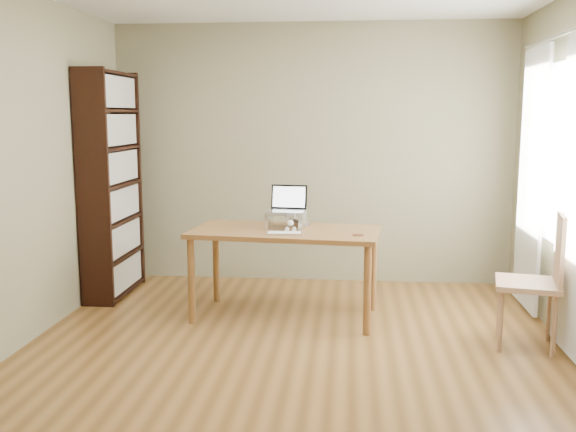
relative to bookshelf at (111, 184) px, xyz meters
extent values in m
cube|color=brown|center=(1.83, -1.55, -1.06)|extent=(4.00, 4.50, 0.02)
cube|color=#7D7B54|center=(1.83, 0.71, 0.25)|extent=(4.00, 0.02, 2.60)
cube|color=#7D7B54|center=(1.83, -3.81, 0.25)|extent=(4.00, 0.02, 2.60)
cube|color=#7D7B54|center=(-0.18, -1.55, 0.25)|extent=(0.02, 4.50, 2.60)
cube|color=white|center=(3.81, -0.75, 0.35)|extent=(0.01, 1.80, 1.40)
cube|color=black|center=(-0.01, -0.43, 0.00)|extent=(0.30, 0.04, 2.10)
cube|color=black|center=(-0.01, 0.43, 0.00)|extent=(0.30, 0.04, 2.10)
cube|color=black|center=(-0.15, 0.00, 0.00)|extent=(0.02, 0.90, 2.10)
cube|color=black|center=(-0.01, 0.00, -1.02)|extent=(0.30, 0.84, 0.02)
cube|color=black|center=(0.02, 0.00, -0.85)|extent=(0.20, 0.78, 0.28)
cube|color=black|center=(-0.01, 0.00, -0.68)|extent=(0.30, 0.84, 0.03)
cube|color=black|center=(0.02, 0.00, -0.51)|extent=(0.20, 0.78, 0.28)
cube|color=black|center=(-0.01, 0.00, -0.34)|extent=(0.30, 0.84, 0.02)
cube|color=black|center=(0.02, 0.00, -0.17)|extent=(0.20, 0.78, 0.28)
cube|color=black|center=(-0.01, 0.00, 0.00)|extent=(0.30, 0.84, 0.02)
cube|color=black|center=(0.02, 0.00, 0.17)|extent=(0.20, 0.78, 0.28)
cube|color=black|center=(-0.01, 0.00, 0.34)|extent=(0.30, 0.84, 0.02)
cube|color=black|center=(0.02, 0.00, 0.51)|extent=(0.20, 0.78, 0.28)
cube|color=black|center=(-0.01, 0.00, 0.68)|extent=(0.30, 0.84, 0.02)
cube|color=black|center=(0.02, 0.00, 0.85)|extent=(0.20, 0.78, 0.28)
cube|color=black|center=(-0.01, 0.00, 1.02)|extent=(0.30, 0.84, 0.03)
cube|color=white|center=(3.75, -1.30, 0.10)|extent=(0.03, 0.70, 2.20)
cube|color=white|center=(3.75, -0.20, 0.10)|extent=(0.03, 0.70, 2.20)
cylinder|color=silver|center=(3.75, -0.75, 1.23)|extent=(0.03, 1.90, 0.03)
cube|color=brown|center=(1.69, -0.56, -0.32)|extent=(1.62, 0.93, 0.04)
cylinder|color=brown|center=(0.98, -0.23, -0.70)|extent=(0.06, 0.06, 0.71)
cylinder|color=brown|center=(2.41, -0.23, -0.70)|extent=(0.06, 0.06, 0.71)
cylinder|color=brown|center=(0.98, -0.88, -0.70)|extent=(0.06, 0.06, 0.71)
cylinder|color=brown|center=(2.41, -0.88, -0.70)|extent=(0.06, 0.06, 0.71)
cube|color=silver|center=(1.55, -0.48, -0.24)|extent=(0.03, 0.25, 0.12)
cube|color=silver|center=(1.84, -0.48, -0.24)|extent=(0.03, 0.25, 0.12)
cube|color=silver|center=(1.69, -0.48, -0.17)|extent=(0.32, 0.25, 0.01)
cube|color=silver|center=(1.69, -0.48, -0.16)|extent=(0.33, 0.25, 0.02)
cube|color=black|center=(1.69, -0.35, -0.05)|extent=(0.31, 0.08, 0.20)
cube|color=white|center=(1.69, -0.36, -0.05)|extent=(0.28, 0.06, 0.17)
cube|color=silver|center=(1.71, -0.78, -0.29)|extent=(0.29, 0.14, 0.02)
cube|color=white|center=(1.71, -0.78, -0.28)|extent=(0.27, 0.12, 0.00)
cylinder|color=#502D1B|center=(2.29, -0.76, -0.30)|extent=(0.09, 0.09, 0.01)
ellipsoid|color=#403732|center=(1.73, -0.45, -0.23)|extent=(0.19, 0.41, 0.14)
ellipsoid|color=#403732|center=(1.73, -0.34, -0.23)|extent=(0.16, 0.17, 0.13)
ellipsoid|color=#403732|center=(1.73, -0.64, -0.21)|extent=(0.11, 0.10, 0.10)
ellipsoid|color=white|center=(1.73, -0.60, -0.25)|extent=(0.10, 0.10, 0.09)
sphere|color=white|center=(1.73, -0.67, -0.22)|extent=(0.05, 0.05, 0.05)
cone|color=#403732|center=(1.70, -0.63, -0.16)|extent=(0.03, 0.04, 0.05)
cone|color=#403732|center=(1.76, -0.63, -0.16)|extent=(0.03, 0.04, 0.05)
cylinder|color=white|center=(1.70, -0.65, -0.28)|extent=(0.03, 0.10, 0.03)
cylinder|color=white|center=(1.76, -0.65, -0.28)|extent=(0.03, 0.10, 0.03)
cylinder|color=#403732|center=(1.82, -0.32, -0.28)|extent=(0.15, 0.22, 0.03)
cube|color=tan|center=(3.52, -1.10, -0.58)|extent=(0.52, 0.52, 0.04)
cylinder|color=tan|center=(3.35, -1.27, -0.81)|extent=(0.04, 0.04, 0.47)
cylinder|color=tan|center=(3.70, -1.27, -0.81)|extent=(0.04, 0.04, 0.47)
cylinder|color=tan|center=(3.35, -0.92, -0.81)|extent=(0.04, 0.04, 0.47)
cylinder|color=tan|center=(3.70, -0.92, -0.81)|extent=(0.04, 0.04, 0.47)
cube|color=tan|center=(3.72, -1.10, -0.31)|extent=(0.11, 0.42, 0.53)
camera|label=1|loc=(2.22, -5.78, 0.65)|focal=40.00mm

